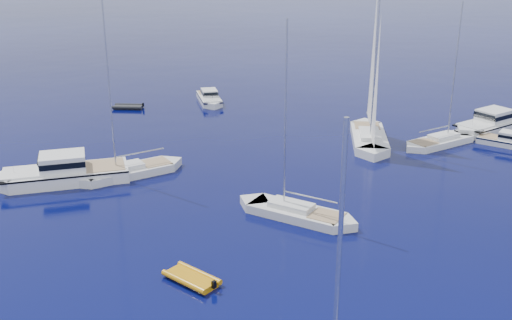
# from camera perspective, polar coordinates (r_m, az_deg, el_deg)

# --- Properties ---
(motor_cruiser_centre) EXTENTS (12.95, 6.94, 3.25)m
(motor_cruiser_centre) POSITION_cam_1_polar(r_m,az_deg,el_deg) (54.39, -17.86, -2.01)
(motor_cruiser_centre) COLOR white
(motor_cruiser_centre) RESTS_ON ground
(motor_cruiser_far_r) EXTENTS (7.13, 6.01, 1.89)m
(motor_cruiser_far_r) POSITION_cam_1_polar(r_m,az_deg,el_deg) (66.04, 22.95, 1.20)
(motor_cruiser_far_r) COLOR white
(motor_cruiser_far_r) RESTS_ON ground
(motor_cruiser_distant) EXTENTS (11.50, 9.40, 3.02)m
(motor_cruiser_distant) POSITION_cam_1_polar(r_m,az_deg,el_deg) (70.69, 21.29, 2.59)
(motor_cruiser_distant) COLOR white
(motor_cruiser_distant) RESTS_ON ground
(motor_cruiser_horizon) EXTENTS (4.19, 8.51, 2.14)m
(motor_cruiser_horizon) POSITION_cam_1_polar(r_m,az_deg,el_deg) (77.92, -4.39, 5.44)
(motor_cruiser_horizon) COLOR white
(motor_cruiser_horizon) RESTS_ON ground
(sailboat_mid_r) EXTENTS (10.19, 7.65, 15.15)m
(sailboat_mid_r) POSITION_cam_1_polar(r_m,az_deg,el_deg) (45.53, 3.79, -5.38)
(sailboat_mid_r) COLOR silver
(sailboat_mid_r) RESTS_ON ground
(sailboat_mid_l) EXTENTS (10.70, 8.11, 15.94)m
(sailboat_mid_l) POSITION_cam_1_polar(r_m,az_deg,el_deg) (54.43, -11.94, -1.44)
(sailboat_mid_l) COLOR silver
(sailboat_mid_l) RESTS_ON ground
(sailboat_centre) EXTENTS (9.85, 7.49, 14.69)m
(sailboat_centre) POSITION_cam_1_polar(r_m,az_deg,el_deg) (64.15, 17.00, 1.40)
(sailboat_centre) COLOR white
(sailboat_centre) RESTS_ON ground
(sailboat_sails_r) EXTENTS (4.72, 13.19, 18.96)m
(sailboat_sails_r) POSITION_cam_1_polar(r_m,az_deg,el_deg) (63.18, 10.60, 1.67)
(sailboat_sails_r) COLOR white
(sailboat_sails_r) RESTS_ON ground
(tender_yellow) EXTENTS (4.17, 3.97, 0.95)m
(tender_yellow) POSITION_cam_1_polar(r_m,az_deg,el_deg) (37.58, -6.09, -11.33)
(tender_yellow) COLOR orange
(tender_yellow) RESTS_ON ground
(tender_grey_far) EXTENTS (3.95, 2.36, 0.95)m
(tender_grey_far) POSITION_cam_1_polar(r_m,az_deg,el_deg) (76.49, -11.97, 4.78)
(tender_grey_far) COLOR black
(tender_grey_far) RESTS_ON ground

